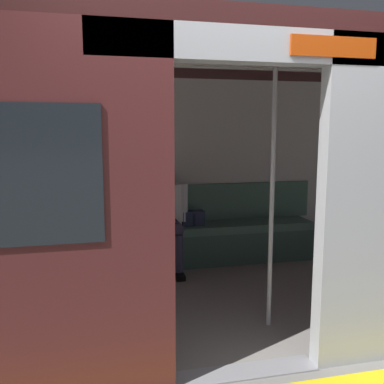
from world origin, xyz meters
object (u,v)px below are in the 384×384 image
Objects in this scene: person_seated at (165,210)px; grab_pole_far at (272,195)px; grab_pole_door at (168,202)px; bench_seat at (178,236)px; train_car at (194,137)px; handbag at (193,218)px; book at (137,227)px.

person_seated is 1.74m from grab_pole_far.
grab_pole_far is (-0.85, -0.11, 0.00)m from grab_pole_door.
grab_pole_door is 0.85m from grab_pole_far.
grab_pole_door is (0.42, 1.76, 0.72)m from bench_seat.
train_car reaches higher than bench_seat.
handbag is at bearing -102.97° from train_car.
book is 0.10× the size of grab_pole_far.
grab_pole_far is (-0.24, 1.68, 0.52)m from handbag.
person_seated reaches higher than bench_seat.
person_seated reaches higher than book.
book is at bearing -69.51° from train_car.
grab_pole_door is 1.00× the size of grab_pole_far.
train_car is 0.89m from grab_pole_far.
bench_seat is 1.94m from grab_pole_door.
train_car is 5.33× the size of person_seated.
train_car reaches higher than person_seated.
person_seated is 0.38m from handbag.
train_car is 0.92m from grab_pole_door.
bench_seat is 0.27m from handbag.
train_car reaches higher than grab_pole_far.
grab_pole_far is at bearing 104.45° from bench_seat.
train_car is at bearing 95.88° from person_seated.
train_car is 2.97× the size of grab_pole_far.
bench_seat is 14.97× the size of book.
person_seated is at bearing -98.63° from grab_pole_door.
handbag is 0.12× the size of grab_pole_far.
grab_pole_door reaches higher than handbag.
bench_seat is (-0.06, -1.04, -1.16)m from train_car.
bench_seat is 1.53× the size of grab_pole_door.
book is at bearing -18.32° from person_seated.
train_car reaches higher than handbag.
handbag is (-0.18, -0.03, 0.20)m from bench_seat.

